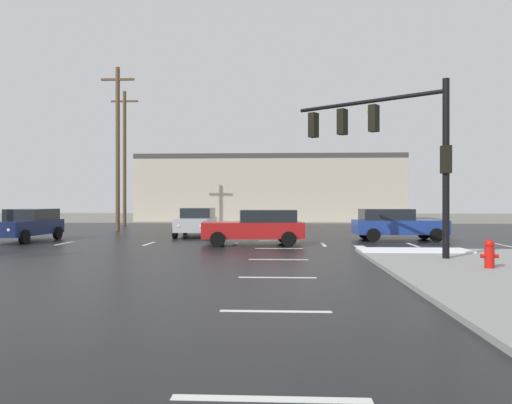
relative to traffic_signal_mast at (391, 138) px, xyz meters
name	(u,v)px	position (x,y,z in m)	size (l,w,h in m)	color
ground_plane	(279,245)	(-3.90, 5.25, -4.18)	(120.00, 120.00, 0.00)	slate
road_asphalt	(279,245)	(-3.90, 5.25, -4.17)	(44.00, 44.00, 0.02)	black
snow_strip_curbside	(413,250)	(1.10, 1.25, -4.01)	(4.00, 1.60, 0.06)	white
lane_markings	(307,247)	(-2.70, 3.88, -4.16)	(36.15, 36.15, 0.01)	silver
traffic_signal_mast	(391,138)	(0.00, 0.00, 0.00)	(4.71, 3.62, 5.82)	black
fire_hydrant	(489,254)	(1.95, -3.48, -3.64)	(0.48, 0.26, 0.79)	red
strip_building_background	(270,188)	(-4.98, 34.64, -0.88)	(26.42, 8.00, 6.60)	#BCB29E
sedan_blue	(396,224)	(1.92, 7.82, -3.33)	(4.61, 2.22, 1.58)	navy
sedan_red	(256,226)	(-4.92, 4.84, -3.33)	(4.67, 2.39, 1.58)	#B21919
sedan_silver	(197,221)	(-8.55, 10.42, -3.33)	(2.07, 4.56, 1.58)	#B7BABF
sedan_navy	(27,224)	(-16.34, 6.52, -3.33)	(2.22, 4.62, 1.58)	#141E47
utility_pole_far	(118,146)	(-14.58, 15.02, 1.45)	(2.20, 0.28, 10.81)	brown
utility_pole_distant	(125,156)	(-16.48, 22.50, 1.48)	(2.20, 0.28, 10.87)	brown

